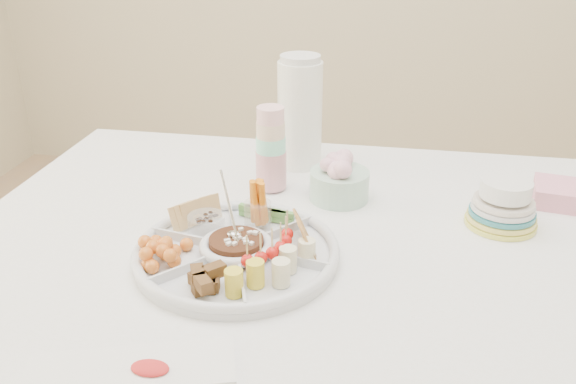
% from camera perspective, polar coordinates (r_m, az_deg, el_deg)
% --- Properties ---
extents(dining_table, '(1.52, 1.02, 0.76)m').
position_cam_1_polar(dining_table, '(1.47, 3.69, -16.92)').
color(dining_table, white).
rests_on(dining_table, floor).
extents(party_tray, '(0.45, 0.45, 0.04)m').
position_cam_1_polar(party_tray, '(1.15, -4.84, -5.36)').
color(party_tray, white).
rests_on(party_tray, dining_table).
extents(bean_dip, '(0.12, 0.12, 0.04)m').
position_cam_1_polar(bean_dip, '(1.14, -4.85, -5.04)').
color(bean_dip, black).
rests_on(bean_dip, party_tray).
extents(tortillas, '(0.11, 0.11, 0.06)m').
position_cam_1_polar(tortillas, '(1.15, 1.60, -3.95)').
color(tortillas, tan).
rests_on(tortillas, party_tray).
extents(carrot_cucumber, '(0.13, 0.13, 0.10)m').
position_cam_1_polar(carrot_cucumber, '(1.23, -2.30, -0.82)').
color(carrot_cucumber, orange).
rests_on(carrot_cucumber, party_tray).
extents(pita_raisins, '(0.12, 0.12, 0.06)m').
position_cam_1_polar(pita_raisins, '(1.23, -8.29, -2.06)').
color(pita_raisins, '#EFC485').
rests_on(pita_raisins, party_tray).
extents(cherries, '(0.14, 0.14, 0.05)m').
position_cam_1_polar(cherries, '(1.14, -11.40, -5.21)').
color(cherries, '#FFA73F').
rests_on(cherries, party_tray).
extents(granola_chunks, '(0.12, 0.12, 0.04)m').
position_cam_1_polar(granola_chunks, '(1.04, -7.97, -8.11)').
color(granola_chunks, brown).
rests_on(granola_chunks, party_tray).
extents(banana_tomato, '(0.12, 0.12, 0.08)m').
position_cam_1_polar(banana_tomato, '(1.04, -0.83, -6.52)').
color(banana_tomato, '#E2E057').
rests_on(banana_tomato, party_tray).
extents(cup_stack, '(0.07, 0.07, 0.20)m').
position_cam_1_polar(cup_stack, '(1.40, -1.61, 3.96)').
color(cup_stack, silver).
rests_on(cup_stack, dining_table).
extents(thermos, '(0.11, 0.11, 0.29)m').
position_cam_1_polar(thermos, '(1.52, 1.12, 7.60)').
color(thermos, white).
rests_on(thermos, dining_table).
extents(flower_bowl, '(0.15, 0.15, 0.10)m').
position_cam_1_polar(flower_bowl, '(1.37, 4.84, 1.28)').
color(flower_bowl, '#A7DFC2').
rests_on(flower_bowl, dining_table).
extents(napkin_stack, '(0.15, 0.14, 0.04)m').
position_cam_1_polar(napkin_stack, '(1.49, 24.54, -0.23)').
color(napkin_stack, pink).
rests_on(napkin_stack, dining_table).
extents(plate_stack, '(0.18, 0.18, 0.09)m').
position_cam_1_polar(plate_stack, '(1.33, 19.49, -1.14)').
color(plate_stack, yellow).
rests_on(plate_stack, dining_table).
extents(placemat, '(0.32, 0.19, 0.01)m').
position_cam_1_polar(placemat, '(0.94, -14.51, -15.71)').
color(placemat, white).
rests_on(placemat, dining_table).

